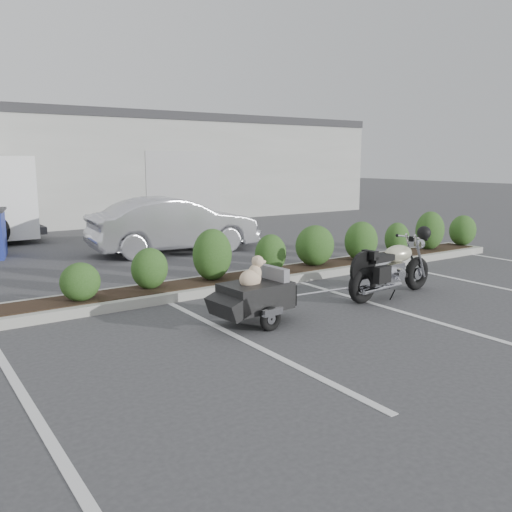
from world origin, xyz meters
TOP-DOWN VIEW (x-y plane):
  - ground at (0.00, 0.00)m, footprint 90.00×90.00m
  - planter_kerb at (1.00, 2.20)m, footprint 12.00×1.00m
  - building at (0.00, 17.00)m, footprint 26.00×10.00m
  - motorcycle at (1.81, 0.02)m, footprint 2.07×0.73m
  - pet_trailer at (-0.98, 0.04)m, footprint 1.66×0.93m
  - sedan at (0.75, 6.14)m, footprint 4.27×1.78m

SIDE VIEW (x-z plane):
  - ground at x=0.00m, z-range 0.00..0.00m
  - planter_kerb at x=1.00m, z-range 0.00..0.15m
  - pet_trailer at x=-0.98m, z-range -0.08..0.91m
  - motorcycle at x=1.81m, z-range -0.12..1.07m
  - sedan at x=0.75m, z-range 0.00..1.37m
  - building at x=0.00m, z-range 0.00..4.00m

